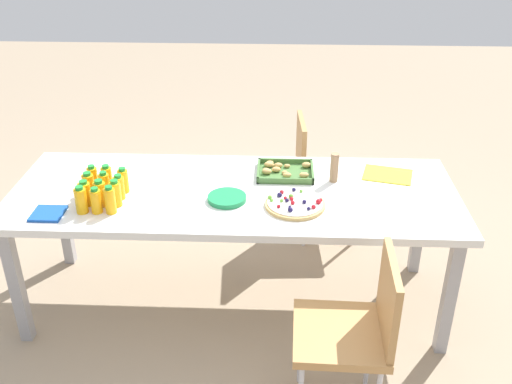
# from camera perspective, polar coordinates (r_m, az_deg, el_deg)

# --- Properties ---
(ground_plane) EXTENTS (12.00, 12.00, 0.00)m
(ground_plane) POSITION_cam_1_polar(r_m,az_deg,el_deg) (3.46, -1.96, -10.54)
(ground_plane) COLOR gray
(party_table) EXTENTS (2.33, 0.87, 0.73)m
(party_table) POSITION_cam_1_polar(r_m,az_deg,el_deg) (3.09, -2.16, -0.83)
(party_table) COLOR silver
(party_table) RESTS_ON ground_plane
(chair_far_right) EXTENTS (0.42, 0.42, 0.83)m
(chair_far_right) POSITION_cam_1_polar(r_m,az_deg,el_deg) (3.85, 6.06, 2.40)
(chair_far_right) COLOR #B7844C
(chair_far_right) RESTS_ON ground_plane
(chair_near_right) EXTENTS (0.41, 0.41, 0.83)m
(chair_near_right) POSITION_cam_1_polar(r_m,az_deg,el_deg) (2.57, 9.83, -12.72)
(chair_near_right) COLOR #B7844C
(chair_near_right) RESTS_ON ground_plane
(juice_bottle_0) EXTENTS (0.06, 0.06, 0.14)m
(juice_bottle_0) POSITION_cam_1_polar(r_m,az_deg,el_deg) (2.95, -16.70, -0.78)
(juice_bottle_0) COLOR #FAAE14
(juice_bottle_0) RESTS_ON party_table
(juice_bottle_1) EXTENTS (0.05, 0.05, 0.13)m
(juice_bottle_1) POSITION_cam_1_polar(r_m,az_deg,el_deg) (2.93, -15.34, -0.84)
(juice_bottle_1) COLOR #F9AB14
(juice_bottle_1) RESTS_ON party_table
(juice_bottle_2) EXTENTS (0.05, 0.05, 0.15)m
(juice_bottle_2) POSITION_cam_1_polar(r_m,az_deg,el_deg) (2.91, -14.04, -0.79)
(juice_bottle_2) COLOR #F9AA14
(juice_bottle_2) RESTS_ON party_table
(juice_bottle_3) EXTENTS (0.06, 0.06, 0.13)m
(juice_bottle_3) POSITION_cam_1_polar(r_m,az_deg,el_deg) (3.02, -16.35, -0.16)
(juice_bottle_3) COLOR #FBAF14
(juice_bottle_3) RESTS_ON party_table
(juice_bottle_4) EXTENTS (0.06, 0.06, 0.14)m
(juice_bottle_4) POSITION_cam_1_polar(r_m,az_deg,el_deg) (2.99, -14.97, -0.15)
(juice_bottle_4) COLOR #FAAD14
(juice_bottle_4) RESTS_ON party_table
(juice_bottle_5) EXTENTS (0.06, 0.06, 0.14)m
(juice_bottle_5) POSITION_cam_1_polar(r_m,az_deg,el_deg) (2.97, -13.54, -0.16)
(juice_bottle_5) COLOR #F9AC14
(juice_bottle_5) RESTS_ON party_table
(juice_bottle_6) EXTENTS (0.06, 0.06, 0.14)m
(juice_bottle_6) POSITION_cam_1_polar(r_m,az_deg,el_deg) (3.08, -16.00, 0.59)
(juice_bottle_6) COLOR #FAAD14
(juice_bottle_6) RESTS_ON party_table
(juice_bottle_7) EXTENTS (0.05, 0.05, 0.15)m
(juice_bottle_7) POSITION_cam_1_polar(r_m,az_deg,el_deg) (3.05, -14.55, 0.60)
(juice_bottle_7) COLOR #F8AB14
(juice_bottle_7) RESTS_ON party_table
(juice_bottle_8) EXTENTS (0.05, 0.05, 0.13)m
(juice_bottle_8) POSITION_cam_1_polar(r_m,az_deg,el_deg) (3.03, -13.21, 0.43)
(juice_bottle_8) COLOR #FAAA14
(juice_bottle_8) RESTS_ON party_table
(juice_bottle_9) EXTENTS (0.05, 0.05, 0.15)m
(juice_bottle_9) POSITION_cam_1_polar(r_m,az_deg,el_deg) (3.14, -15.62, 1.22)
(juice_bottle_9) COLOR #FAAC14
(juice_bottle_9) RESTS_ON party_table
(juice_bottle_10) EXTENTS (0.05, 0.05, 0.15)m
(juice_bottle_10) POSITION_cam_1_polar(r_m,az_deg,el_deg) (3.12, -14.32, 1.23)
(juice_bottle_10) COLOR #F9AF14
(juice_bottle_10) RESTS_ON party_table
(juice_bottle_11) EXTENTS (0.05, 0.05, 0.14)m
(juice_bottle_11) POSITION_cam_1_polar(r_m,az_deg,el_deg) (3.09, -12.82, 1.08)
(juice_bottle_11) COLOR #F9AF14
(juice_bottle_11) RESTS_ON party_table
(fruit_pizza) EXTENTS (0.30, 0.30, 0.05)m
(fruit_pizza) POSITION_cam_1_polar(r_m,az_deg,el_deg) (2.91, 3.81, -1.15)
(fruit_pizza) COLOR tan
(fruit_pizza) RESTS_ON party_table
(snack_tray) EXTENTS (0.31, 0.26, 0.04)m
(snack_tray) POSITION_cam_1_polar(r_m,az_deg,el_deg) (3.24, 2.74, 2.06)
(snack_tray) COLOR #477238
(snack_tray) RESTS_ON party_table
(plate_stack) EXTENTS (0.20, 0.20, 0.02)m
(plate_stack) POSITION_cam_1_polar(r_m,az_deg,el_deg) (2.96, -2.85, -0.61)
(plate_stack) COLOR #1E8C4C
(plate_stack) RESTS_ON party_table
(napkin_stack) EXTENTS (0.15, 0.15, 0.01)m
(napkin_stack) POSITION_cam_1_polar(r_m,az_deg,el_deg) (3.01, -19.61, -1.99)
(napkin_stack) COLOR #194CA5
(napkin_stack) RESTS_ON party_table
(cardboard_tube) EXTENTS (0.04, 0.04, 0.16)m
(cardboard_tube) POSITION_cam_1_polar(r_m,az_deg,el_deg) (3.15, 7.64, 2.37)
(cardboard_tube) COLOR #9E7A56
(cardboard_tube) RESTS_ON party_table
(paper_folder) EXTENTS (0.30, 0.26, 0.01)m
(paper_folder) POSITION_cam_1_polar(r_m,az_deg,el_deg) (3.30, 12.71, 1.66)
(paper_folder) COLOR yellow
(paper_folder) RESTS_ON party_table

